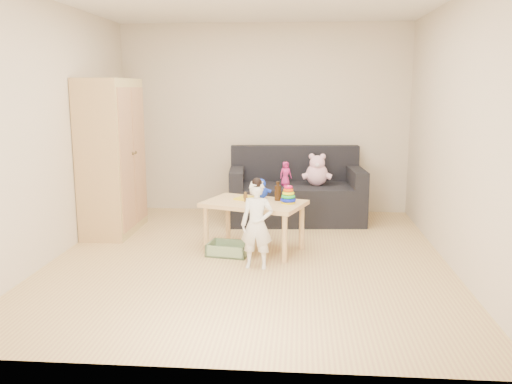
# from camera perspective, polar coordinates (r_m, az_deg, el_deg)

# --- Properties ---
(room) EXTENTS (4.50, 4.50, 4.50)m
(room) POSITION_cam_1_polar(r_m,az_deg,el_deg) (5.38, -0.75, 6.31)
(room) COLOR #DBBD76
(room) RESTS_ON ground
(wardrobe) EXTENTS (0.51, 1.02, 1.84)m
(wardrobe) POSITION_cam_1_polar(r_m,az_deg,el_deg) (6.70, -14.94, 3.59)
(wardrobe) COLOR tan
(wardrobe) RESTS_ON ground
(sofa) EXTENTS (1.80, 1.01, 0.49)m
(sofa) POSITION_cam_1_polar(r_m,az_deg,el_deg) (7.13, 4.25, -1.16)
(sofa) COLOR black
(sofa) RESTS_ON ground
(play_table) EXTENTS (1.18, 0.95, 0.54)m
(play_table) POSITION_cam_1_polar(r_m,az_deg,el_deg) (5.82, -0.19, -3.63)
(play_table) COLOR #EFB583
(play_table) RESTS_ON ground
(storage_bin) EXTENTS (0.47, 0.38, 0.13)m
(storage_bin) POSITION_cam_1_polar(r_m,az_deg,el_deg) (5.75, -2.89, -5.98)
(storage_bin) COLOR gray
(storage_bin) RESTS_ON ground
(toddler) EXTENTS (0.33, 0.24, 0.84)m
(toddler) POSITION_cam_1_polar(r_m,az_deg,el_deg) (5.24, 0.10, -3.58)
(toddler) COLOR white
(toddler) RESTS_ON ground
(pink_bear) EXTENTS (0.31, 0.27, 0.35)m
(pink_bear) POSITION_cam_1_polar(r_m,az_deg,el_deg) (7.05, 6.43, 2.11)
(pink_bear) COLOR #FFBBD4
(pink_bear) RESTS_ON sofa
(doll) EXTENTS (0.19, 0.16, 0.31)m
(doll) POSITION_cam_1_polar(r_m,az_deg,el_deg) (6.96, 3.13, 1.90)
(doll) COLOR #EB2C8C
(doll) RESTS_ON sofa
(ring_stacker) EXTENTS (0.17, 0.17, 0.19)m
(ring_stacker) POSITION_cam_1_polar(r_m,az_deg,el_deg) (5.68, 3.41, -0.44)
(ring_stacker) COLOR #D0BA0A
(ring_stacker) RESTS_ON play_table
(brown_bottle) EXTENTS (0.07, 0.07, 0.21)m
(brown_bottle) POSITION_cam_1_polar(r_m,az_deg,el_deg) (5.81, 2.31, -0.05)
(brown_bottle) COLOR black
(brown_bottle) RESTS_ON play_table
(blue_plush) EXTENTS (0.19, 0.16, 0.22)m
(blue_plush) POSITION_cam_1_polar(r_m,az_deg,el_deg) (5.92, 0.52, 0.40)
(blue_plush) COLOR #1C41FF
(blue_plush) RESTS_ON play_table
(wooden_figure) EXTENTS (0.06, 0.06, 0.11)m
(wooden_figure) POSITION_cam_1_polar(r_m,az_deg,el_deg) (5.74, -1.13, -0.50)
(wooden_figure) COLOR brown
(wooden_figure) RESTS_ON play_table
(yellow_book) EXTENTS (0.30, 0.30, 0.02)m
(yellow_book) POSITION_cam_1_polar(r_m,az_deg,el_deg) (5.89, -0.90, -0.67)
(yellow_book) COLOR yellow
(yellow_book) RESTS_ON play_table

